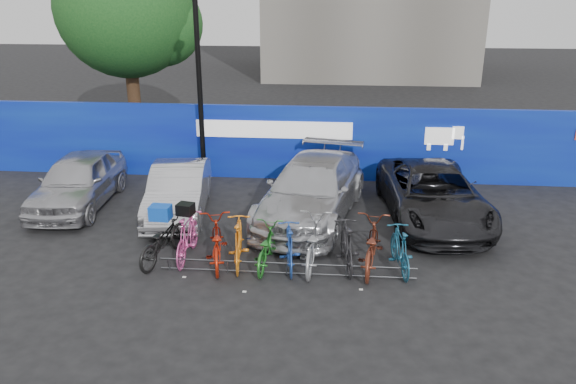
# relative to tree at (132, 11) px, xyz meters

# --- Properties ---
(ground) EXTENTS (100.00, 100.00, 0.00)m
(ground) POSITION_rel_tree_xyz_m (6.77, -10.06, -5.07)
(ground) COLOR black
(ground) RESTS_ON ground
(hoarding) EXTENTS (22.00, 0.18, 2.40)m
(hoarding) POSITION_rel_tree_xyz_m (6.78, -4.06, -3.86)
(hoarding) COLOR #0B129C
(hoarding) RESTS_ON ground
(tree) EXTENTS (5.40, 5.20, 7.80)m
(tree) POSITION_rel_tree_xyz_m (0.00, 0.00, 0.00)
(tree) COLOR #382314
(tree) RESTS_ON ground
(lamppost) EXTENTS (0.25, 0.50, 6.11)m
(lamppost) POSITION_rel_tree_xyz_m (3.57, -4.66, -1.80)
(lamppost) COLOR black
(lamppost) RESTS_ON ground
(bike_rack) EXTENTS (5.60, 0.03, 0.30)m
(bike_rack) POSITION_rel_tree_xyz_m (6.77, -10.66, -4.91)
(bike_rack) COLOR #595B60
(bike_rack) RESTS_ON ground
(car_0) EXTENTS (1.98, 4.45, 1.49)m
(car_0) POSITION_rel_tree_xyz_m (0.50, -7.02, -4.32)
(car_0) COLOR #AEAEB3
(car_0) RESTS_ON ground
(car_1) EXTENTS (1.99, 4.29, 1.36)m
(car_1) POSITION_rel_tree_xyz_m (3.52, -7.39, -4.39)
(car_1) COLOR #AFAFB3
(car_1) RESTS_ON ground
(car_2) EXTENTS (3.28, 5.76, 1.57)m
(car_2) POSITION_rel_tree_xyz_m (7.16, -7.29, -4.28)
(car_2) COLOR #BABBC0
(car_2) RESTS_ON ground
(car_3) EXTENTS (2.81, 5.39, 1.45)m
(car_3) POSITION_rel_tree_xyz_m (10.38, -7.20, -4.34)
(car_3) COLOR black
(car_3) RESTS_ON ground
(bike_0) EXTENTS (1.12, 2.04, 1.02)m
(bike_0) POSITION_rel_tree_xyz_m (3.90, -10.19, -4.56)
(bike_0) COLOR black
(bike_0) RESTS_ON ground
(bike_1) EXTENTS (0.53, 1.83, 1.10)m
(bike_1) POSITION_rel_tree_xyz_m (4.44, -10.05, -4.52)
(bike_1) COLOR #DD4E9C
(bike_1) RESTS_ON ground
(bike_2) EXTENTS (1.09, 2.09, 1.04)m
(bike_2) POSITION_rel_tree_xyz_m (5.14, -10.24, -4.55)
(bike_2) COLOR #B2200B
(bike_2) RESTS_ON ground
(bike_3) EXTENTS (0.71, 1.85, 1.08)m
(bike_3) POSITION_rel_tree_xyz_m (5.66, -10.23, -4.53)
(bike_3) COLOR orange
(bike_3) RESTS_ON ground
(bike_4) EXTENTS (0.75, 1.81, 0.93)m
(bike_4) POSITION_rel_tree_xyz_m (6.28, -10.25, -4.60)
(bike_4) COLOR #217523
(bike_4) RESTS_ON ground
(bike_5) EXTENTS (0.70, 1.71, 1.00)m
(bike_5) POSITION_rel_tree_xyz_m (6.81, -10.29, -4.57)
(bike_5) COLOR #244DAD
(bike_5) RESTS_ON ground
(bike_6) EXTENTS (0.89, 2.14, 1.10)m
(bike_6) POSITION_rel_tree_xyz_m (7.31, -10.15, -4.52)
(bike_6) COLOR #939599
(bike_6) RESTS_ON ground
(bike_7) EXTENTS (0.70, 1.79, 1.05)m
(bike_7) POSITION_rel_tree_xyz_m (8.07, -10.16, -4.54)
(bike_7) COLOR #28272A
(bike_7) RESTS_ON ground
(bike_8) EXTENTS (0.99, 2.16, 1.09)m
(bike_8) POSITION_rel_tree_xyz_m (8.60, -10.15, -4.52)
(bike_8) COLOR maroon
(bike_8) RESTS_ON ground
(bike_9) EXTENTS (0.69, 1.72, 1.01)m
(bike_9) POSITION_rel_tree_xyz_m (9.24, -10.21, -4.57)
(bike_9) COLOR #1C5B7B
(bike_9) RESTS_ON ground
(cargo_crate) EXTENTS (0.47, 0.37, 0.32)m
(cargo_crate) POSITION_rel_tree_xyz_m (3.90, -10.19, -3.89)
(cargo_crate) COLOR blue
(cargo_crate) RESTS_ON bike_0
(cargo_topcase) EXTENTS (0.41, 0.38, 0.26)m
(cargo_topcase) POSITION_rel_tree_xyz_m (4.44, -10.05, -3.84)
(cargo_topcase) COLOR black
(cargo_topcase) RESTS_ON bike_1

